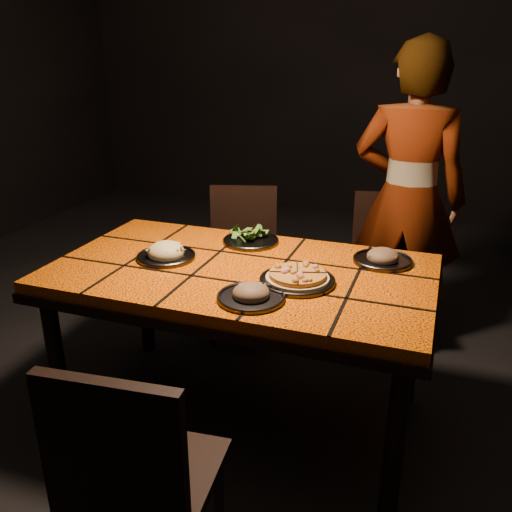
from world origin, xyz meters
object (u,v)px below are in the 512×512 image
(dining_table, at_px, (241,285))
(chair_far_left, at_px, (243,252))
(plate_pizza, at_px, (297,279))
(chair_far_right, at_px, (386,260))
(plate_pasta, at_px, (166,254))
(diner, at_px, (408,199))
(chair_near, at_px, (135,476))

(dining_table, height_order, chair_far_left, chair_far_left)
(plate_pizza, bearing_deg, chair_far_right, 76.85)
(dining_table, height_order, plate_pasta, plate_pasta)
(chair_far_left, height_order, plate_pizza, chair_far_left)
(chair_far_right, xyz_separation_m, diner, (0.08, 0.04, 0.35))
(dining_table, distance_m, plate_pizza, 0.29)
(chair_far_right, height_order, plate_pasta, chair_far_right)
(dining_table, xyz_separation_m, chair_far_left, (-0.30, 0.80, -0.17))
(diner, bearing_deg, plate_pasta, 49.83)
(chair_near, height_order, chair_far_left, chair_near)
(chair_far_right, bearing_deg, dining_table, -131.06)
(dining_table, relative_size, chair_far_right, 1.88)
(chair_near, bearing_deg, dining_table, -92.26)
(chair_far_right, bearing_deg, chair_near, -116.37)
(chair_near, height_order, chair_far_right, chair_near)
(chair_near, relative_size, chair_far_left, 1.02)
(dining_table, xyz_separation_m, diner, (0.59, 1.01, 0.17))
(chair_far_right, relative_size, diner, 0.51)
(dining_table, bearing_deg, chair_far_left, 110.77)
(dining_table, relative_size, chair_near, 1.83)
(chair_near, height_order, diner, diner)
(plate_pizza, xyz_separation_m, plate_pasta, (-0.62, 0.06, 0.00))
(diner, distance_m, plate_pizza, 1.13)
(chair_far_left, relative_size, chair_far_right, 1.01)
(diner, bearing_deg, chair_far_left, 15.64)
(diner, bearing_deg, chair_far_right, 30.71)
(plate_pizza, relative_size, plate_pasta, 1.21)
(dining_table, bearing_deg, plate_pizza, -14.86)
(chair_near, relative_size, diner, 0.52)
(chair_near, bearing_deg, plate_pasta, -72.66)
(chair_far_left, relative_size, diner, 0.51)
(dining_table, bearing_deg, chair_far_right, 62.19)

